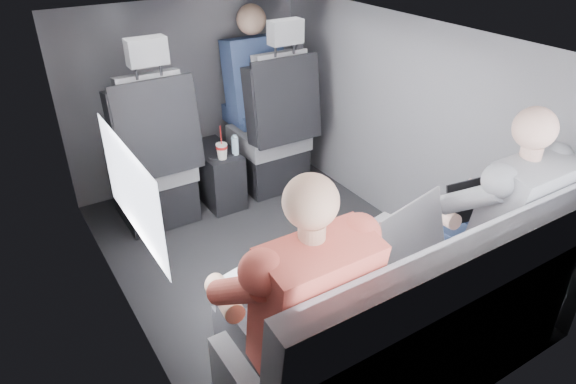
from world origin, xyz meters
TOP-DOWN VIEW (x-y plane):
  - floor at (0.00, 0.00)m, footprint 2.60×2.60m
  - ceiling at (0.00, 0.00)m, footprint 2.60×2.60m
  - panel_left at (-0.90, 0.00)m, footprint 0.02×2.60m
  - panel_right at (0.90, 0.00)m, footprint 0.02×2.60m
  - panel_front at (0.00, 1.30)m, footprint 1.80×0.02m
  - panel_back at (0.00, -1.30)m, footprint 1.80×0.02m
  - side_window at (-0.88, -0.30)m, footprint 0.02×0.75m
  - seatbelt at (0.45, 0.67)m, footprint 0.35×0.11m
  - front_seat_left at (-0.45, 0.84)m, footprint 0.52×0.58m
  - front_seat_right at (0.45, 0.84)m, footprint 0.52×0.58m
  - center_console at (0.00, 0.88)m, footprint 0.24×0.48m
  - rear_bench at (0.00, -1.06)m, footprint 1.60×0.57m
  - soda_cup at (-0.02, 0.72)m, footprint 0.08×0.08m
  - water_bottle at (0.09, 0.73)m, footprint 0.05×0.05m
  - laptop_white at (-0.48, -0.79)m, footprint 0.42×0.41m
  - laptop_silver at (0.05, -0.85)m, footprint 0.45×0.43m
  - laptop_black at (0.53, -0.78)m, footprint 0.32×0.30m
  - passenger_rear_left at (-0.54, -0.97)m, footprint 0.50×0.62m
  - passenger_rear_right at (0.53, -0.97)m, footprint 0.50×0.62m
  - passenger_front_right at (0.44, 1.10)m, footprint 0.42×0.42m

SIDE VIEW (x-z plane):
  - floor at x=0.00m, z-range 0.00..0.00m
  - center_console at x=0.00m, z-range 0.00..0.41m
  - rear_bench at x=0.00m, z-range -0.15..0.77m
  - front_seat_left at x=-0.45m, z-range -0.23..1.03m
  - front_seat_right at x=0.45m, z-range -0.23..1.03m
  - soda_cup at x=-0.02m, z-range 0.34..0.58m
  - water_bottle at x=0.09m, z-range 0.39..0.54m
  - passenger_rear_right at x=0.53m, z-range 0.02..1.23m
  - passenger_rear_left at x=-0.54m, z-range 0.02..1.24m
  - laptop_black at x=0.53m, z-range 0.52..0.73m
  - laptop_white at x=-0.48m, z-range 0.50..0.77m
  - laptop_silver at x=0.05m, z-range 0.50..0.78m
  - panel_left at x=-0.90m, z-range 0.00..1.35m
  - panel_right at x=0.90m, z-range 0.00..1.35m
  - panel_front at x=0.00m, z-range 0.00..1.35m
  - panel_back at x=0.00m, z-range 0.00..1.35m
  - passenger_front_right at x=0.44m, z-range 0.32..1.19m
  - seatbelt at x=0.45m, z-range 0.50..1.10m
  - side_window at x=-0.88m, z-range 0.69..1.11m
  - ceiling at x=0.00m, z-range 1.35..1.35m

